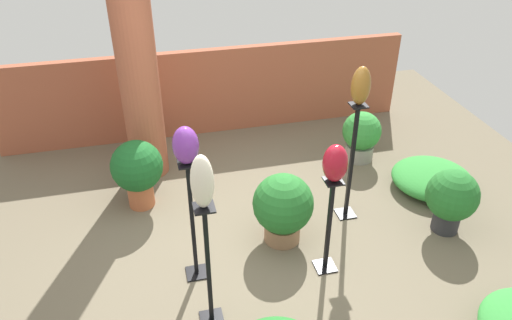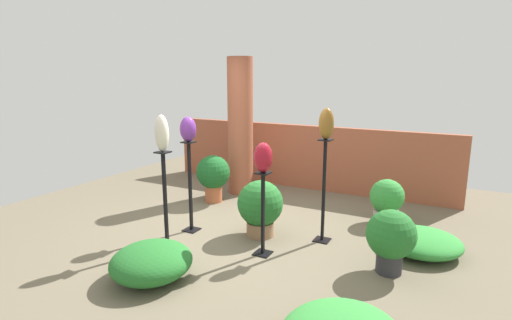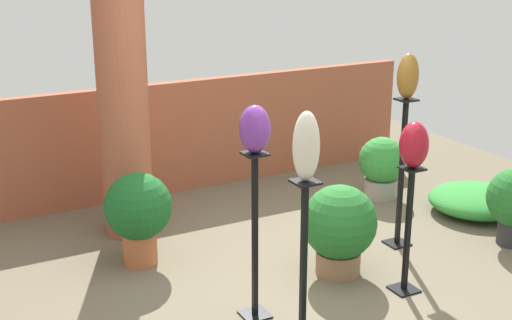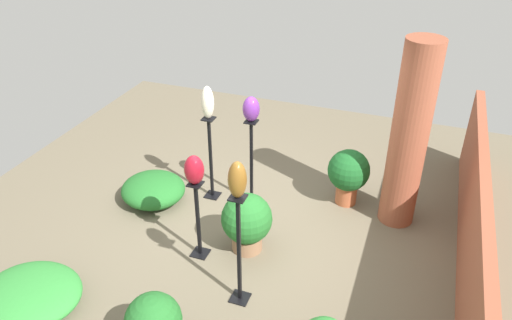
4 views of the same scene
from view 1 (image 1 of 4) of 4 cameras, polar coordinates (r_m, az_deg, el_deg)
The scene contains 16 objects.
ground_plane at distance 5.14m, azimuth -0.58°, elevation -10.29°, with size 8.00×8.00×0.00m, color #6B604C.
brick_wall_back at distance 6.97m, azimuth -5.54°, elevation 7.76°, with size 5.60×0.12×1.21m, color #9E5138.
brick_pillar at distance 5.89m, azimuth -13.23°, elevation 8.90°, with size 0.46×0.46×2.45m, color #9E5138.
pedestal_ivory at distance 4.14m, azimuth -5.44°, elevation -12.64°, with size 0.20×0.20×1.23m.
pedestal_bronze at distance 5.32m, azimuth 10.80°, elevation -0.82°, with size 0.20×0.20×1.35m.
pedestal_ruby at distance 4.71m, azimuth 8.28°, elevation -7.92°, with size 0.20×0.20×1.03m.
pedestal_violet at distance 4.56m, azimuth -7.24°, elevation -7.57°, with size 0.20×0.20×1.26m.
art_vase_ivory at distance 3.57m, azimuth -6.17°, elevation -2.49°, with size 0.17×0.17×0.45m, color beige.
art_vase_bronze at distance 4.89m, azimuth 11.89°, elevation 8.30°, with size 0.19×0.18×0.39m, color brown.
art_vase_ruby at distance 4.28m, azimuth 9.04°, elevation -0.36°, with size 0.22×0.23×0.35m, color maroon.
art_vase_violet at distance 4.07m, azimuth -8.05°, elevation 1.68°, with size 0.22×0.22×0.33m, color #6B2D8C.
potted_plant_back_center at distance 6.51m, azimuth 11.95°, elevation 2.86°, with size 0.49×0.49×0.66m.
potted_plant_walkway_edge at distance 5.52m, azimuth 21.46°, elevation -4.03°, with size 0.54×0.54×0.72m.
potted_plant_front_right at distance 5.61m, azimuth -13.42°, elevation -1.03°, with size 0.57×0.57×0.81m.
potted_plant_mid_left at distance 5.02m, azimuth 3.10°, elevation -5.33°, with size 0.62×0.62×0.76m.
foliage_bed_center at distance 6.29m, azimuth 19.47°, elevation -1.98°, with size 0.95×0.94×0.26m, color #338C38.
Camera 1 is at (-0.85, -3.69, 3.48)m, focal length 35.00 mm.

